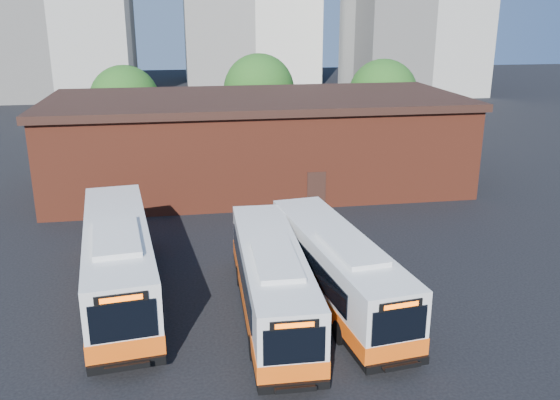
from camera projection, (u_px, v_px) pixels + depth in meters
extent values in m
plane|color=black|center=(320.00, 319.00, 24.25)|extent=(220.00, 220.00, 0.00)
cube|color=silver|center=(118.00, 258.00, 25.61)|extent=(4.11, 12.65, 2.95)
cube|color=#FF5B10|center=(120.00, 276.00, 25.87)|extent=(4.17, 12.71, 0.72)
cube|color=black|center=(121.00, 287.00, 26.03)|extent=(4.16, 12.70, 0.26)
cube|color=black|center=(123.00, 322.00, 19.82)|extent=(2.24, 0.33, 1.40)
cube|color=black|center=(121.00, 299.00, 19.54)|extent=(1.75, 0.27, 0.33)
cube|color=#FF5905|center=(121.00, 299.00, 19.51)|extent=(1.39, 0.19, 0.19)
cube|color=black|center=(127.00, 365.00, 20.26)|extent=(2.64, 0.46, 0.33)
cube|color=black|center=(127.00, 367.00, 20.02)|extent=(1.54, 0.57, 0.06)
cube|color=black|center=(127.00, 368.00, 19.82)|extent=(1.50, 0.22, 0.19)
cube|color=black|center=(85.00, 252.00, 25.54)|extent=(1.21, 9.63, 1.09)
cube|color=black|center=(149.00, 245.00, 26.26)|extent=(1.21, 9.63, 1.09)
cube|color=silver|center=(116.00, 237.00, 23.71)|extent=(2.30, 4.53, 0.23)
cylinder|color=black|center=(91.00, 329.00, 22.48)|extent=(0.45, 1.07, 1.04)
cylinder|color=black|center=(155.00, 320.00, 23.11)|extent=(0.45, 1.07, 1.04)
cylinder|color=black|center=(93.00, 260.00, 28.72)|extent=(0.45, 1.07, 1.04)
cylinder|color=black|center=(143.00, 254.00, 29.36)|extent=(0.45, 1.07, 1.04)
cube|color=silver|center=(272.00, 278.00, 24.11)|extent=(2.61, 11.17, 2.64)
cube|color=#FF5B10|center=(272.00, 295.00, 24.35)|extent=(2.65, 11.22, 0.65)
cube|color=black|center=(272.00, 305.00, 24.49)|extent=(2.64, 11.21, 0.23)
cube|color=black|center=(294.00, 346.00, 18.77)|extent=(2.01, 0.10, 1.25)
cube|color=black|center=(294.00, 325.00, 18.52)|extent=(1.58, 0.09, 0.30)
cube|color=#FF5905|center=(295.00, 325.00, 18.49)|extent=(1.25, 0.05, 0.17)
cube|color=black|center=(294.00, 387.00, 19.17)|extent=(2.37, 0.18, 0.30)
cube|color=black|center=(295.00, 389.00, 18.94)|extent=(1.35, 0.38, 0.06)
cube|color=black|center=(296.00, 390.00, 18.76)|extent=(1.34, 0.07, 0.17)
cube|color=black|center=(241.00, 271.00, 24.22)|extent=(0.24, 8.67, 0.97)
cube|color=black|center=(299.00, 267.00, 24.55)|extent=(0.24, 8.67, 0.97)
cube|color=silver|center=(276.00, 260.00, 22.37)|extent=(1.69, 3.93, 0.20)
cylinder|color=black|center=(254.00, 347.00, 21.36)|extent=(0.32, 0.93, 0.93)
cylinder|color=black|center=(312.00, 343.00, 21.65)|extent=(0.32, 0.93, 0.93)
cylinder|color=black|center=(240.00, 276.00, 27.12)|extent=(0.32, 0.93, 0.93)
cylinder|color=black|center=(286.00, 273.00, 27.41)|extent=(0.32, 0.93, 0.93)
cube|color=silver|center=(337.00, 267.00, 25.18)|extent=(3.78, 11.44, 2.67)
cube|color=#FF5B10|center=(336.00, 283.00, 25.42)|extent=(3.83, 11.50, 0.66)
cube|color=black|center=(336.00, 293.00, 25.56)|extent=(3.82, 11.49, 0.23)
cube|color=black|center=(399.00, 326.00, 19.95)|extent=(2.02, 0.31, 1.26)
cube|color=black|center=(401.00, 305.00, 19.71)|extent=(1.59, 0.26, 0.30)
cube|color=#FF5905|center=(401.00, 306.00, 19.68)|extent=(1.26, 0.18, 0.17)
cube|color=black|center=(397.00, 365.00, 20.36)|extent=(2.38, 0.43, 0.30)
cube|color=black|center=(401.00, 366.00, 20.13)|extent=(1.39, 0.52, 0.06)
cube|color=black|center=(403.00, 367.00, 19.96)|extent=(1.35, 0.21, 0.17)
cube|color=black|center=(307.00, 261.00, 25.11)|extent=(1.15, 8.70, 0.98)
cube|color=black|center=(360.00, 255.00, 25.78)|extent=(1.15, 8.70, 0.98)
cube|color=silver|center=(351.00, 248.00, 23.47)|extent=(2.10, 4.10, 0.21)
cylinder|color=black|center=(341.00, 332.00, 22.35)|extent=(0.41, 0.97, 0.94)
cylinder|color=black|center=(392.00, 324.00, 22.94)|extent=(0.41, 0.97, 0.94)
cylinder|color=black|center=(291.00, 267.00, 27.99)|extent=(0.41, 0.97, 0.94)
cylinder|color=black|center=(334.00, 262.00, 28.57)|extent=(0.41, 0.97, 0.94)
imported|color=black|center=(414.00, 323.00, 22.23)|extent=(0.51, 0.69, 1.75)
cube|color=maroon|center=(257.00, 144.00, 42.12)|extent=(28.00, 12.00, 6.00)
cube|color=black|center=(256.00, 100.00, 41.16)|extent=(28.60, 12.60, 0.50)
cube|color=black|center=(316.00, 190.00, 37.48)|extent=(1.20, 0.08, 2.40)
cylinder|color=#382314|center=(128.00, 138.00, 52.34)|extent=(0.36, 0.36, 2.70)
sphere|color=#1E4F16|center=(125.00, 100.00, 51.34)|extent=(6.00, 6.00, 6.00)
cylinder|color=#382314|center=(259.00, 128.00, 56.05)|extent=(0.36, 0.36, 2.95)
sphere|color=#1E4F16|center=(259.00, 89.00, 54.95)|extent=(6.56, 6.56, 6.56)
cylinder|color=#382314|center=(381.00, 131.00, 54.97)|extent=(0.36, 0.36, 2.81)
sphere|color=#1E4F16|center=(383.00, 94.00, 53.92)|extent=(6.24, 6.24, 6.24)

